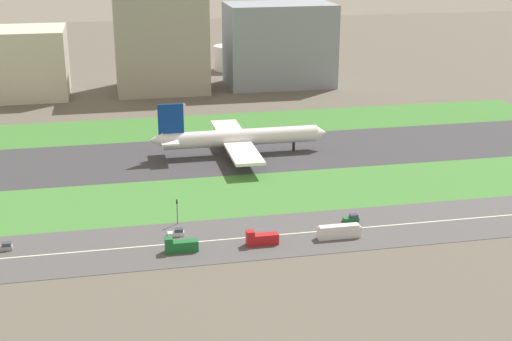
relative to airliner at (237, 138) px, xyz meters
The scene contains 20 objects.
ground_plane 6.51m from the airliner, behind, with size 800.00×800.00×0.00m, color #5B564C.
runway 6.46m from the airliner, behind, with size 280.00×46.00×0.10m, color #38383D.
grass_median_north 41.51m from the airliner, 92.64° to the left, with size 280.00×36.00×0.10m, color #3D7A33.
grass_median_south 41.51m from the airliner, 92.64° to the right, with size 280.00×36.00×0.10m, color #427F38.
highway 73.29m from the airliner, 91.48° to the right, with size 280.00×28.00×0.10m, color #4C4C4F.
highway_centerline 73.28m from the airliner, 91.48° to the right, with size 266.00×0.50×0.01m, color silver.
airliner is the anchor object (origin of this frame).
bus_0 79.25m from the airliner, 80.30° to the right, with size 11.60×2.50×3.50m.
truck_1 83.23m from the airliner, 110.19° to the right, with size 8.40×2.50×4.00m.
car_0 99.56m from the airliner, 136.85° to the right, with size 4.40×1.80×2.00m.
car_1 71.17m from the airliner, 73.35° to the right, with size 4.40×1.80×2.00m.
truck_0 78.51m from the airliner, 95.65° to the right, with size 8.40×2.50×4.00m.
car_2 73.98m from the airliner, 112.85° to the right, with size 4.40×1.80×2.00m.
traffic_light 66.07m from the airliner, 114.70° to the right, with size 0.36×0.50×7.20m.
terminal_building 146.76m from the airliner, 128.87° to the left, with size 58.40×38.20×32.45m, color beige.
hangar_building 116.65m from the airliner, 98.66° to the left, with size 44.34×37.82×47.67m, color #9E998E.
office_tower 122.73m from the airliner, 69.31° to the left, with size 53.78×32.85×41.55m, color gray.
fuel_tank_west 159.09m from the airliner, 91.66° to the left, with size 18.20×18.20×17.48m, color silver.
fuel_tank_centre 160.96m from the airliner, 81.06° to the left, with size 18.21×18.21×13.97m, color silver.
fuel_tank_east 166.83m from the airliner, 72.37° to the left, with size 20.61×20.61×12.65m, color silver.
Camera 1 is at (-41.99, -244.57, 78.49)m, focal length 50.49 mm.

